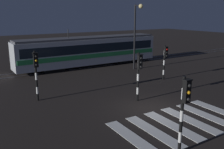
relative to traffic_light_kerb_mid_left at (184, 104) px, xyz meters
name	(u,v)px	position (x,y,z in m)	size (l,w,h in m)	color
ground_plane	(153,109)	(2.34, 4.39, -2.21)	(120.00, 120.00, 0.00)	black
rail_near	(70,70)	(2.34, 17.32, -2.19)	(80.00, 0.12, 0.03)	#59595E
rail_far	(65,67)	(2.34, 18.75, -2.19)	(80.00, 0.12, 0.03)	#59595E
crosswalk_zebra	(181,123)	(2.34, 2.12, -2.20)	(7.29, 4.12, 0.02)	silver
traffic_light_kerb_mid_left	(184,104)	(0.00, 0.00, 0.00)	(0.36, 0.42, 3.34)	black
traffic_light_median_centre	(139,70)	(2.48, 6.07, -0.04)	(0.36, 0.42, 3.28)	black
traffic_light_corner_far_left	(36,69)	(-3.20, 9.70, 0.03)	(0.36, 0.42, 3.39)	black
traffic_light_corner_far_right	(165,57)	(7.90, 9.28, -0.20)	(0.36, 0.42, 3.05)	black
street_lamp_trackside_right	(136,28)	(8.24, 13.90, 2.04)	(0.44, 1.21, 6.63)	black
tram	(90,51)	(5.00, 18.03, -0.46)	(16.41, 2.58, 4.15)	silver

